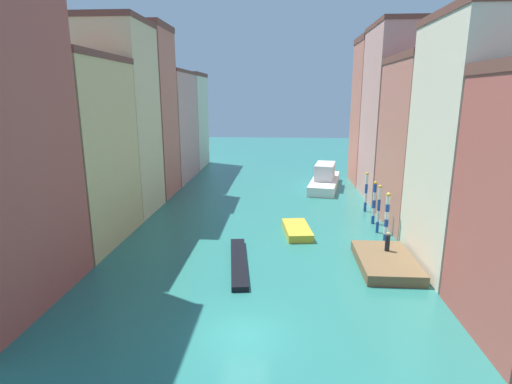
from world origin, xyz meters
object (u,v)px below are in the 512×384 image
Objects in this scene: mooring_pole_1 at (379,209)px; waterfront_dock at (386,262)px; mooring_pole_3 at (366,191)px; gondola_black at (239,262)px; mooring_pole_2 at (374,202)px; vaporetto_white at (325,179)px; person_on_dock at (387,242)px; motorboat_0 at (297,230)px; mooring_pole_0 at (387,217)px.

waterfront_dock is at bearing -98.04° from mooring_pole_1.
mooring_pole_3 is 19.44m from gondola_black.
mooring_pole_1 reaches higher than mooring_pole_2.
mooring_pole_2 is 16.05m from vaporetto_white.
mooring_pole_2 is at bearing 84.23° from person_on_dock.
mooring_pole_3 is 0.82× the size of motorboat_0.
gondola_black is at bearing -154.96° from mooring_pole_0.
mooring_pole_2 is (1.27, 10.36, 1.81)m from waterfront_dock.
person_on_dock reaches higher than gondola_black.
mooring_pole_1 is 0.36× the size of vaporetto_white.
person_on_dock is 4.36m from mooring_pole_0.
waterfront_dock is 9.32m from motorboat_0.
mooring_pole_1 is at bearing -92.09° from mooring_pole_3.
mooring_pole_3 reaches higher than person_on_dock.
mooring_pole_3 reaches higher than waterfront_dock.
motorboat_0 is (-4.38, -19.22, -0.86)m from vaporetto_white.
person_on_dock is 0.17× the size of gondola_black.
mooring_pole_3 reaches higher than motorboat_0.
motorboat_0 is (4.61, 7.16, 0.16)m from gondola_black.
mooring_pole_1 reaches higher than vaporetto_white.
gondola_black is at bearing -172.36° from person_on_dock.
waterfront_dock is 1.50× the size of mooring_pole_1.
mooring_pole_1 is 7.70m from motorboat_0.
motorboat_0 is at bearing -134.55° from mooring_pole_3.
waterfront_dock is 5.83m from mooring_pole_0.
mooring_pole_1 is 18.70m from vaporetto_white.
vaporetto_white is at bearing 98.84° from mooring_pole_0.
waterfront_dock is 1.27× the size of motorboat_0.
mooring_pole_1 is at bearing 6.11° from motorboat_0.
mooring_pole_1 reaches higher than mooring_pole_0.
motorboat_0 is at bearing 169.12° from mooring_pole_0.
vaporetto_white is at bearing 71.19° from gondola_black.
gondola_black is at bearing -178.35° from waterfront_dock.
waterfront_dock is 0.54× the size of vaporetto_white.
person_on_dock is 9.24m from mooring_pole_2.
mooring_pole_0 is 2.26m from mooring_pole_1.
vaporetto_white is at bearing 106.02° from mooring_pole_3.
mooring_pole_1 reaches higher than mooring_pole_3.
motorboat_0 is (-6.67, 5.64, -1.13)m from person_on_dock.
mooring_pole_0 is 4.98m from mooring_pole_2.
mooring_pole_0 reaches higher than gondola_black.
person_on_dock is at bearing 7.64° from gondola_black.
waterfront_dock is 26.14m from vaporetto_white.
waterfront_dock is 0.75× the size of gondola_black.
motorboat_0 is (-7.66, -7.78, -1.89)m from mooring_pole_3.
mooring_pole_3 is at bearing 45.45° from motorboat_0.
vaporetto_white is (-3.21, 20.67, -1.04)m from mooring_pole_0.
mooring_pole_0 is 1.02× the size of mooring_pole_2.
mooring_pole_3 is 11.08m from motorboat_0.
mooring_pole_1 is at bearing 81.96° from waterfront_dock.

